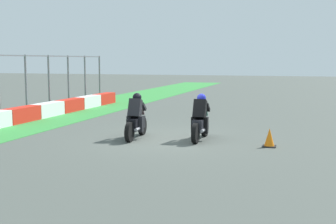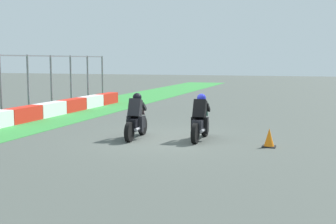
{
  "view_description": "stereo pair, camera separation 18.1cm",
  "coord_description": "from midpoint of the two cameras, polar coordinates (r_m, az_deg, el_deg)",
  "views": [
    {
      "loc": [
        -13.75,
        -4.31,
        2.61
      ],
      "look_at": [
        0.07,
        -0.06,
        0.9
      ],
      "focal_mm": 47.4,
      "sensor_mm": 36.0,
      "label": 1
    },
    {
      "loc": [
        -13.69,
        -4.49,
        2.61
      ],
      "look_at": [
        0.07,
        -0.06,
        0.9
      ],
      "focal_mm": 47.4,
      "sensor_mm": 36.0,
      "label": 2
    }
  ],
  "objects": [
    {
      "name": "rider_lane_a",
      "position": [
        14.49,
        3.84,
        -1.15
      ],
      "size": [
        2.04,
        0.54,
        1.51
      ],
      "rotation": [
        0.0,
        0.0,
        0.01
      ],
      "color": "black",
      "rests_on": "ground_plane"
    },
    {
      "name": "traffic_cone",
      "position": [
        13.68,
        12.54,
        -3.3
      ],
      "size": [
        0.4,
        0.4,
        0.57
      ],
      "color": "black",
      "rests_on": "ground_plane"
    },
    {
      "name": "ground_plane",
      "position": [
        14.64,
        -0.65,
        -3.52
      ],
      "size": [
        120.0,
        120.0,
        0.0
      ],
      "primitive_type": "plane",
      "color": "#4A504A"
    },
    {
      "name": "rider_lane_b",
      "position": [
        14.77,
        -4.47,
        -1.01
      ],
      "size": [
        2.04,
        0.55,
        1.51
      ],
      "rotation": [
        0.0,
        0.0,
        0.06
      ],
      "color": "black",
      "rests_on": "ground_plane"
    }
  ]
}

